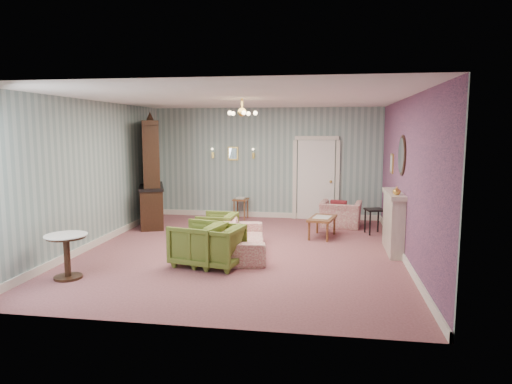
% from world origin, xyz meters
% --- Properties ---
extents(floor, '(7.00, 7.00, 0.00)m').
position_xyz_m(floor, '(0.00, 0.00, 0.00)').
color(floor, '#98585D').
rests_on(floor, ground).
extents(ceiling, '(7.00, 7.00, 0.00)m').
position_xyz_m(ceiling, '(0.00, 0.00, 2.90)').
color(ceiling, white).
rests_on(ceiling, ground).
extents(wall_back, '(6.00, 0.00, 6.00)m').
position_xyz_m(wall_back, '(0.00, 3.50, 1.45)').
color(wall_back, gray).
rests_on(wall_back, ground).
extents(wall_front, '(6.00, 0.00, 6.00)m').
position_xyz_m(wall_front, '(0.00, -3.50, 1.45)').
color(wall_front, gray).
rests_on(wall_front, ground).
extents(wall_left, '(0.00, 7.00, 7.00)m').
position_xyz_m(wall_left, '(-3.00, 0.00, 1.45)').
color(wall_left, gray).
rests_on(wall_left, ground).
extents(wall_right, '(0.00, 7.00, 7.00)m').
position_xyz_m(wall_right, '(3.00, 0.00, 1.45)').
color(wall_right, gray).
rests_on(wall_right, ground).
extents(wall_right_floral, '(0.00, 7.00, 7.00)m').
position_xyz_m(wall_right_floral, '(2.98, 0.00, 1.45)').
color(wall_right_floral, '#C26183').
rests_on(wall_right_floral, ground).
extents(door, '(1.12, 0.12, 2.16)m').
position_xyz_m(door, '(1.30, 3.46, 1.08)').
color(door, white).
rests_on(door, floor).
extents(olive_chair_a, '(0.87, 0.91, 0.80)m').
position_xyz_m(olive_chair_a, '(-0.23, -1.10, 0.40)').
color(olive_chair_a, '#5D6F26').
rests_on(olive_chair_a, floor).
extents(olive_chair_b, '(0.91, 0.94, 0.82)m').
position_xyz_m(olive_chair_b, '(-0.59, -1.03, 0.41)').
color(olive_chair_b, '#5D6F26').
rests_on(olive_chair_b, floor).
extents(olive_chair_c, '(0.71, 0.75, 0.73)m').
position_xyz_m(olive_chair_c, '(-0.59, 0.35, 0.37)').
color(olive_chair_c, '#5D6F26').
rests_on(olive_chair_c, floor).
extents(sofa_chintz, '(0.93, 2.09, 0.79)m').
position_xyz_m(sofa_chintz, '(0.04, -0.17, 0.39)').
color(sofa_chintz, '#AC4551').
rests_on(sofa_chintz, floor).
extents(wingback_chair, '(1.03, 0.74, 0.83)m').
position_xyz_m(wingback_chair, '(1.93, 2.54, 0.42)').
color(wingback_chair, '#AC4551').
rests_on(wingback_chair, floor).
extents(dresser, '(1.12, 1.71, 2.69)m').
position_xyz_m(dresser, '(-2.65, 2.06, 1.35)').
color(dresser, black).
rests_on(dresser, floor).
extents(fireplace, '(0.30, 1.40, 1.16)m').
position_xyz_m(fireplace, '(2.86, 0.40, 0.58)').
color(fireplace, beige).
rests_on(fireplace, floor).
extents(mantel_vase, '(0.15, 0.15, 0.15)m').
position_xyz_m(mantel_vase, '(2.84, 0.00, 1.23)').
color(mantel_vase, gold).
rests_on(mantel_vase, fireplace).
extents(oval_mirror, '(0.04, 0.76, 0.84)m').
position_xyz_m(oval_mirror, '(2.96, 0.40, 1.85)').
color(oval_mirror, white).
rests_on(oval_mirror, wall_right).
extents(framed_print, '(0.04, 0.34, 0.42)m').
position_xyz_m(framed_print, '(2.97, 1.75, 1.60)').
color(framed_print, gold).
rests_on(framed_print, wall_right).
extents(coffee_table, '(0.66, 0.96, 0.45)m').
position_xyz_m(coffee_table, '(1.50, 1.38, 0.22)').
color(coffee_table, brown).
rests_on(coffee_table, floor).
extents(side_table_black, '(0.47, 0.47, 0.58)m').
position_xyz_m(side_table_black, '(2.65, 1.87, 0.29)').
color(side_table_black, black).
rests_on(side_table_black, floor).
extents(pedestal_table, '(0.75, 0.75, 0.71)m').
position_xyz_m(pedestal_table, '(-2.41, -2.07, 0.36)').
color(pedestal_table, black).
rests_on(pedestal_table, floor).
extents(nesting_table, '(0.38, 0.48, 0.59)m').
position_xyz_m(nesting_table, '(-0.63, 3.15, 0.29)').
color(nesting_table, brown).
rests_on(nesting_table, floor).
extents(gilt_mirror_back, '(0.28, 0.06, 0.36)m').
position_xyz_m(gilt_mirror_back, '(-0.90, 3.46, 1.70)').
color(gilt_mirror_back, gold).
rests_on(gilt_mirror_back, wall_back).
extents(sconce_left, '(0.16, 0.12, 0.30)m').
position_xyz_m(sconce_left, '(-1.45, 3.44, 1.70)').
color(sconce_left, gold).
rests_on(sconce_left, wall_back).
extents(sconce_right, '(0.16, 0.12, 0.30)m').
position_xyz_m(sconce_right, '(-0.35, 3.44, 1.70)').
color(sconce_right, gold).
rests_on(sconce_right, wall_back).
extents(chandelier, '(0.56, 0.56, 0.36)m').
position_xyz_m(chandelier, '(0.00, 0.00, 2.63)').
color(chandelier, gold).
rests_on(chandelier, ceiling).
extents(burgundy_cushion, '(0.41, 0.28, 0.39)m').
position_xyz_m(burgundy_cushion, '(1.88, 2.39, 0.48)').
color(burgundy_cushion, maroon).
rests_on(burgundy_cushion, wingback_chair).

